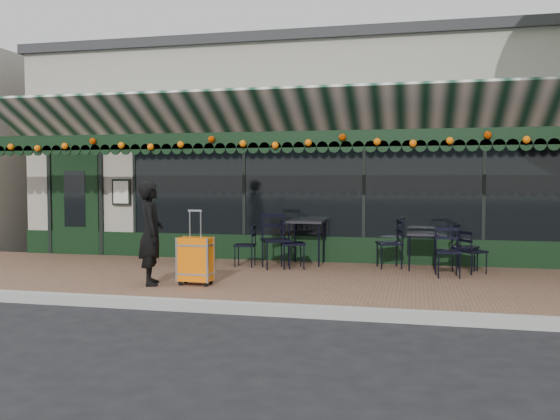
% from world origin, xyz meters
% --- Properties ---
extents(ground, '(80.00, 80.00, 0.00)m').
position_xyz_m(ground, '(0.00, 0.00, 0.00)').
color(ground, black).
rests_on(ground, ground).
extents(sidewalk, '(18.00, 4.00, 0.15)m').
position_xyz_m(sidewalk, '(0.00, 2.00, 0.07)').
color(sidewalk, brown).
rests_on(sidewalk, ground).
extents(curb, '(18.00, 0.16, 0.15)m').
position_xyz_m(curb, '(0.00, -0.08, 0.07)').
color(curb, '#9E9E99').
rests_on(curb, ground).
extents(restaurant_building, '(12.00, 9.60, 4.50)m').
position_xyz_m(restaurant_building, '(0.00, 7.84, 2.27)').
color(restaurant_building, gray).
rests_on(restaurant_building, ground).
extents(woman, '(0.59, 0.69, 1.59)m').
position_xyz_m(woman, '(-1.59, 0.88, 0.95)').
color(woman, black).
rests_on(woman, sidewalk).
extents(suitcase, '(0.51, 0.30, 1.15)m').
position_xyz_m(suitcase, '(-0.91, 1.01, 0.53)').
color(suitcase, orange).
rests_on(suitcase, sidewalk).
extents(cafe_table_a, '(0.54, 0.54, 0.67)m').
position_xyz_m(cafe_table_a, '(2.50, 3.34, 0.75)').
color(cafe_table_a, black).
rests_on(cafe_table_a, sidewalk).
extents(cafe_table_b, '(0.68, 0.68, 0.84)m').
position_xyz_m(cafe_table_b, '(0.35, 3.59, 0.91)').
color(cafe_table_b, black).
rests_on(cafe_table_b, sidewalk).
extents(chair_a_left, '(0.55, 0.55, 0.89)m').
position_xyz_m(chair_a_left, '(1.91, 3.44, 0.60)').
color(chair_a_left, black).
rests_on(chair_a_left, sidewalk).
extents(chair_a_right, '(0.53, 0.53, 0.83)m').
position_xyz_m(chair_a_right, '(3.24, 3.34, 0.56)').
color(chair_a_right, black).
rests_on(chair_a_right, sidewalk).
extents(chair_a_front, '(0.45, 0.45, 0.83)m').
position_xyz_m(chair_a_front, '(2.90, 2.63, 0.57)').
color(chair_a_front, black).
rests_on(chair_a_front, sidewalk).
extents(chair_a_extra, '(0.52, 0.52, 0.75)m').
position_xyz_m(chair_a_extra, '(3.35, 3.11, 0.53)').
color(chair_a_extra, black).
rests_on(chair_a_extra, sidewalk).
extents(chair_b_left, '(0.42, 0.42, 0.77)m').
position_xyz_m(chair_b_left, '(-0.72, 3.06, 0.54)').
color(chair_b_left, black).
rests_on(chair_b_left, sidewalk).
extents(chair_b_right, '(0.57, 0.57, 0.88)m').
position_xyz_m(chair_b_right, '(0.20, 3.00, 0.59)').
color(chair_b_right, black).
rests_on(chair_b_right, sidewalk).
extents(chair_b_front, '(0.67, 0.67, 1.01)m').
position_xyz_m(chair_b_front, '(-0.10, 2.94, 0.65)').
color(chair_b_front, black).
rests_on(chair_b_front, sidewalk).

